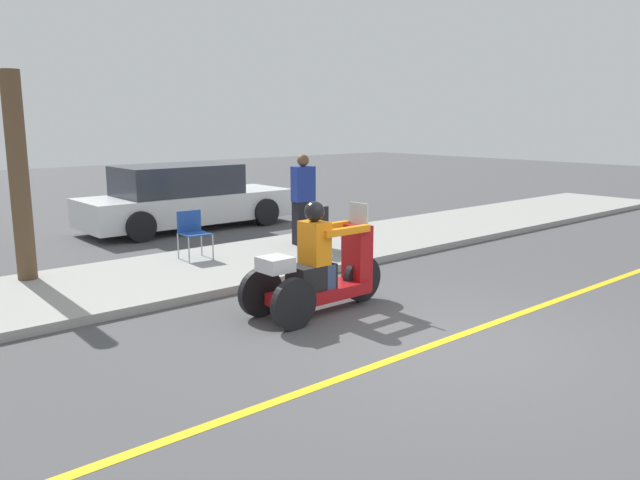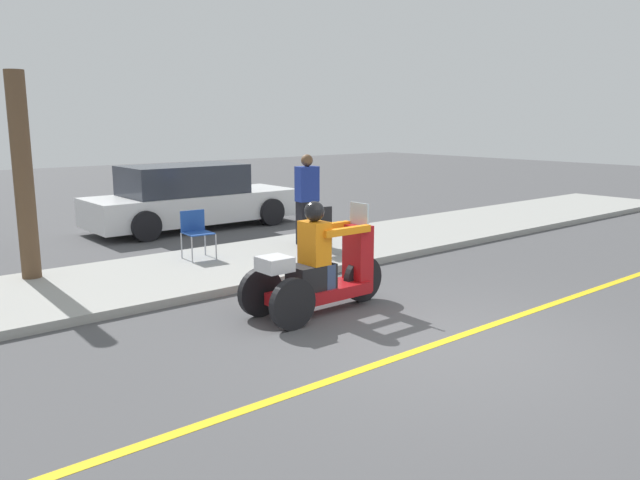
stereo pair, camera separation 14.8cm
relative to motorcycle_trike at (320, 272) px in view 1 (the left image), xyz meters
name	(u,v)px [view 1 (the left image)]	position (x,y,z in m)	size (l,w,h in m)	color
ground_plane	(443,342)	(0.31, -1.77, -0.53)	(60.00, 60.00, 0.00)	#4C4C4F
lane_stripe	(424,348)	(0.00, -1.77, -0.53)	(24.00, 0.12, 0.01)	gold
sidewalk_strip	(225,266)	(0.31, 2.83, -0.47)	(28.00, 2.80, 0.12)	#9E9E99
motorcycle_trike	(320,272)	(0.00, 0.00, 0.00)	(2.10, 0.78, 1.47)	black
spectator_mid_group	(303,201)	(2.29, 3.17, 0.42)	(0.44, 0.29, 1.72)	black
folding_chair_set_back	(321,226)	(2.02, 2.32, 0.10)	(0.53, 0.53, 0.82)	#A5A8AD
folding_chair_curbside	(192,230)	(0.07, 3.45, 0.10)	(0.50, 0.50, 0.82)	#A5A8AD
parked_car_lot_right	(185,199)	(1.79, 6.86, 0.17)	(4.86, 1.93, 1.47)	silver
tree_trunk	(19,177)	(-2.53, 3.82, 1.12)	(0.28, 0.28, 3.06)	brown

